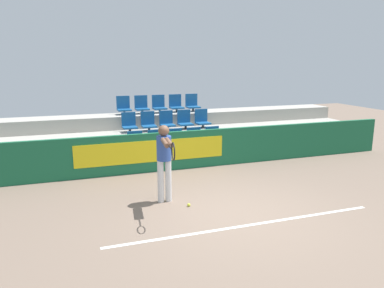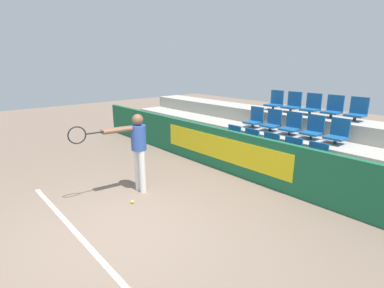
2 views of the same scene
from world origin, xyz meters
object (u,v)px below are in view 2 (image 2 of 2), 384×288
stadium_chair_6 (272,122)px  stadium_chair_9 (338,133)px  stadium_chair_14 (357,111)px  tennis_player (136,145)px  tennis_ball (132,202)px  stadium_chair_2 (269,147)px  stadium_chair_12 (312,106)px  stadium_chair_11 (292,104)px  stadium_chair_0 (232,138)px  stadium_chair_8 (313,129)px  stadium_chair_1 (249,143)px  stadium_chair_5 (255,119)px  stadium_chair_3 (290,153)px  stadium_chair_13 (333,108)px  stadium_chair_4 (315,159)px  stadium_chair_10 (275,102)px  stadium_chair_7 (292,125)px

stadium_chair_6 → stadium_chair_9: same height
stadium_chair_6 → stadium_chair_14: stadium_chair_14 is taller
tennis_player → tennis_ball: (0.40, -0.36, -0.97)m
stadium_chair_2 → tennis_ball: (-0.72, -3.30, -0.61)m
stadium_chair_12 → tennis_player: 4.99m
stadium_chair_11 → tennis_player: bearing=-96.3°
stadium_chair_0 → stadium_chair_8: size_ratio=1.00×
stadium_chair_11 → stadium_chair_14: 1.74m
stadium_chair_1 → stadium_chair_2: bearing=0.0°
stadium_chair_5 → tennis_player: size_ratio=0.35×
stadium_chair_1 → stadium_chair_12: size_ratio=1.00×
stadium_chair_3 → stadium_chair_11: size_ratio=1.00×
stadium_chair_6 → stadium_chair_12: stadium_chair_12 is taller
stadium_chair_1 → stadium_chair_13: 2.37m
stadium_chair_5 → stadium_chair_6: 0.58m
stadium_chair_6 → stadium_chair_4: bearing=-28.6°
stadium_chair_0 → stadium_chair_2: same height
stadium_chair_4 → tennis_ball: bearing=-119.7°
stadium_chair_6 → tennis_ball: bearing=-91.9°
stadium_chair_0 → stadium_chair_10: size_ratio=1.00×
stadium_chair_11 → stadium_chair_7: bearing=-58.5°
stadium_chair_5 → stadium_chair_6: size_ratio=1.00×
stadium_chair_4 → stadium_chair_5: 2.54m
stadium_chair_0 → stadium_chair_4: (2.32, 0.00, 0.00)m
stadium_chair_8 → stadium_chair_13: stadium_chair_13 is taller
stadium_chair_7 → stadium_chair_14: (1.16, 0.95, 0.40)m
stadium_chair_14 → tennis_ball: size_ratio=8.70×
stadium_chair_3 → stadium_chair_14: 2.14m
stadium_chair_4 → stadium_chair_11: stadium_chair_11 is taller
stadium_chair_2 → stadium_chair_5: bearing=140.8°
stadium_chair_12 → stadium_chair_14: size_ratio=1.00×
stadium_chair_6 → stadium_chair_13: bearing=39.2°
stadium_chair_4 → stadium_chair_7: 1.55m
stadium_chair_4 → stadium_chair_8: (-0.58, 0.95, 0.40)m
stadium_chair_0 → stadium_chair_14: bearing=39.2°
stadium_chair_10 → stadium_chair_14: (2.32, 0.00, 0.00)m
stadium_chair_7 → stadium_chair_11: 1.18m
stadium_chair_11 → stadium_chair_14: same height
stadium_chair_11 → stadium_chair_12: 0.58m
stadium_chair_1 → stadium_chair_11: bearing=90.0°
stadium_chair_5 → stadium_chair_11: (0.58, 0.95, 0.40)m
stadium_chair_0 → stadium_chair_6: 1.18m
stadium_chair_5 → stadium_chair_14: bearing=22.2°
tennis_ball → stadium_chair_4: bearing=60.3°
stadium_chair_3 → stadium_chair_4: 0.58m
stadium_chair_5 → stadium_chair_7: bearing=0.0°
stadium_chair_2 → stadium_chair_8: (0.58, 0.95, 0.40)m
stadium_chair_6 → tennis_player: size_ratio=0.35×
stadium_chair_10 → stadium_chair_12: same height
stadium_chair_3 → stadium_chair_13: bearing=90.0°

